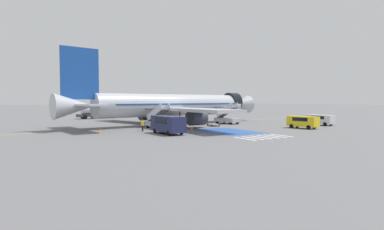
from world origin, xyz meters
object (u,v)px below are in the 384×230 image
object	(u,v)px
boarding_stairs_forward	(227,118)
traffic_cone_1	(99,132)
fuel_tanker	(98,112)
ground_crew_0	(202,120)
boarding_stairs_aft	(158,122)
service_van_2	(320,119)
service_van_0	(168,123)
service_van_1	(303,121)
airliner	(173,105)
ground_crew_1	(143,125)
traffic_cone_0	(192,128)
baggage_cart	(213,124)

from	to	relation	value
boarding_stairs_forward	traffic_cone_1	world-z (taller)	boarding_stairs_forward
fuel_tanker	ground_crew_0	distance (m)	31.62
boarding_stairs_forward	boarding_stairs_aft	world-z (taller)	boarding_stairs_forward
service_van_2	traffic_cone_1	world-z (taller)	service_van_2
fuel_tanker	service_van_0	size ratio (longest dim) A/B	1.77
service_van_1	traffic_cone_1	size ratio (longest dim) A/B	9.29
airliner	ground_crew_1	distance (m)	12.44
fuel_tanker	service_van_0	bearing A→B (deg)	-4.15
ground_crew_0	airliner	bearing A→B (deg)	95.25
airliner	traffic_cone_1	world-z (taller)	airliner
ground_crew_0	traffic_cone_1	xyz separation A→B (m)	(-18.74, -3.96, -0.73)
service_van_2	traffic_cone_0	xyz separation A→B (m)	(-23.71, 4.38, -0.79)
boarding_stairs_aft	ground_crew_0	bearing A→B (deg)	-0.54
boarding_stairs_aft	ground_crew_0	xyz separation A→B (m)	(8.91, 0.96, 0.01)
boarding_stairs_aft	traffic_cone_0	distance (m)	6.03
service_van_0	service_van_2	size ratio (longest dim) A/B	1.17
airliner	fuel_tanker	world-z (taller)	airliner
baggage_cart	ground_crew_1	size ratio (longest dim) A/B	1.81
fuel_tanker	ground_crew_0	bearing A→B (deg)	16.18
fuel_tanker	baggage_cart	bearing A→B (deg)	16.47
boarding_stairs_aft	traffic_cone_1	world-z (taller)	boarding_stairs_aft
baggage_cart	traffic_cone_1	size ratio (longest dim) A/B	5.68
baggage_cart	ground_crew_0	distance (m)	2.31
service_van_0	ground_crew_1	bearing A→B (deg)	102.07
boarding_stairs_aft	fuel_tanker	bearing A→B (deg)	85.15
boarding_stairs_forward	ground_crew_1	world-z (taller)	boarding_stairs_forward
airliner	traffic_cone_0	xyz separation A→B (m)	(-2.68, -10.45, -3.17)
baggage_cart	airliner	bearing A→B (deg)	-39.55
service_van_1	ground_crew_1	world-z (taller)	service_van_1
service_van_0	traffic_cone_1	world-z (taller)	service_van_0
traffic_cone_0	boarding_stairs_forward	bearing A→B (deg)	30.08
ground_crew_1	airliner	bearing A→B (deg)	120.83
airliner	service_van_1	world-z (taller)	airliner
boarding_stairs_forward	service_van_0	distance (m)	19.82
airliner	baggage_cart	xyz separation A→B (m)	(4.29, -6.21, -3.21)
service_van_1	traffic_cone_1	world-z (taller)	service_van_1
fuel_tanker	ground_crew_0	xyz separation A→B (m)	(9.91, -30.02, -0.65)
airliner	ground_crew_1	world-z (taller)	airliner
boarding_stairs_aft	ground_crew_1	size ratio (longest dim) A/B	3.38
ground_crew_1	ground_crew_0	bearing A→B (deg)	96.64
airliner	boarding_stairs_aft	size ratio (longest dim) A/B	7.45
fuel_tanker	service_van_2	world-z (taller)	fuel_tanker
service_van_2	boarding_stairs_aft	bearing A→B (deg)	-24.71
service_van_2	traffic_cone_1	distance (m)	36.95
service_van_2	ground_crew_0	size ratio (longest dim) A/B	2.75
baggage_cart	boarding_stairs_forward	bearing A→B (deg)	-135.85
boarding_stairs_forward	ground_crew_1	distance (m)	19.31
baggage_cart	ground_crew_0	bearing A→B (deg)	-51.58
service_van_1	ground_crew_0	world-z (taller)	service_van_1
service_van_0	baggage_cart	size ratio (longest dim) A/B	1.90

